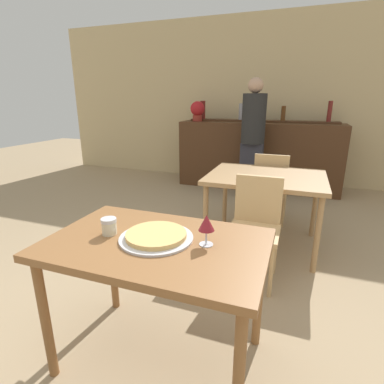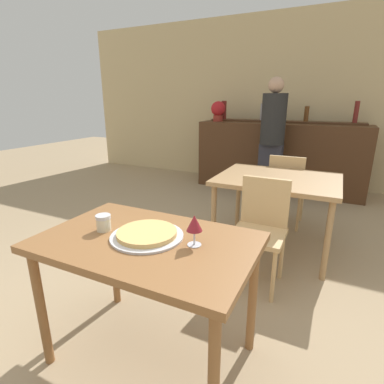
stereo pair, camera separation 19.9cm
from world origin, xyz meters
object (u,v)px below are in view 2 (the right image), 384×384
object	(u,v)px
chair_far_side_front	(261,224)
person_standing	(272,136)
chair_far_side_back	(286,185)
cheese_shaker	(104,223)
pizza_tray	(147,234)
potted_plant	(218,110)
wine_glass	(194,224)

from	to	relation	value
chair_far_side_front	person_standing	size ratio (longest dim) A/B	0.49
chair_far_side_back	cheese_shaker	xyz separation A→B (m)	(-0.64, -2.29, 0.30)
pizza_tray	person_standing	distance (m)	3.18
chair_far_side_front	potted_plant	distance (m)	3.13
cheese_shaker	wine_glass	xyz separation A→B (m)	(0.52, 0.06, 0.07)
potted_plant	cheese_shaker	bearing A→B (deg)	-78.22
chair_far_side_back	person_standing	xyz separation A→B (m)	(-0.38, 0.92, 0.44)
chair_far_side_back	person_standing	size ratio (longest dim) A/B	0.49
wine_glass	potted_plant	distance (m)	3.92
chair_far_side_back	potted_plant	world-z (taller)	potted_plant
chair_far_side_front	chair_far_side_back	distance (m)	1.23
chair_far_side_back	person_standing	world-z (taller)	person_standing
chair_far_side_back	pizza_tray	size ratio (longest dim) A/B	2.22
person_standing	potted_plant	bearing A→B (deg)	152.84
wine_glass	pizza_tray	bearing A→B (deg)	-173.95
wine_glass	chair_far_side_back	bearing A→B (deg)	87.12
cheese_shaker	potted_plant	xyz separation A→B (m)	(-0.78, 3.73, 0.47)
chair_far_side_front	chair_far_side_back	xyz separation A→B (m)	(0.00, 1.23, 0.00)
pizza_tray	wine_glass	xyz separation A→B (m)	(0.26, 0.03, 0.10)
pizza_tray	cheese_shaker	distance (m)	0.27
person_standing	chair_far_side_front	bearing A→B (deg)	-79.94
pizza_tray	cheese_shaker	size ratio (longest dim) A/B	4.27
wine_glass	person_standing	bearing A→B (deg)	94.90
chair_far_side_front	cheese_shaker	distance (m)	1.27
chair_far_side_front	potted_plant	xyz separation A→B (m)	(-1.41, 2.68, 0.77)
pizza_tray	wine_glass	distance (m)	0.28
chair_far_side_front	cheese_shaker	world-z (taller)	chair_far_side_front
cheese_shaker	person_standing	world-z (taller)	person_standing
cheese_shaker	wine_glass	distance (m)	0.53
cheese_shaker	person_standing	xyz separation A→B (m)	(0.26, 3.20, 0.14)
cheese_shaker	wine_glass	world-z (taller)	wine_glass
chair_far_side_back	wine_glass	world-z (taller)	wine_glass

